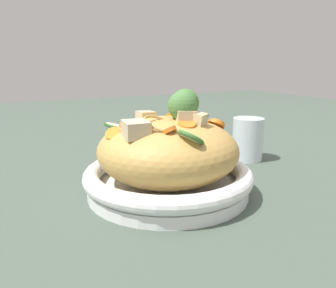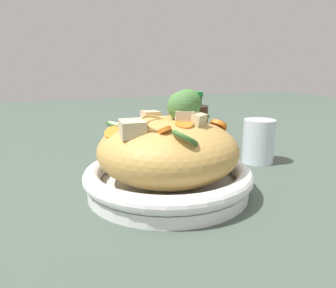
% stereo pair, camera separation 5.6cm
% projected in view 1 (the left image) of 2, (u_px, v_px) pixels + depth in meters
% --- Properties ---
extents(ground_plane, '(3.00, 3.00, 0.00)m').
position_uv_depth(ground_plane, '(168.00, 193.00, 0.58)').
color(ground_plane, '#435146').
extents(serving_bowl, '(0.28, 0.28, 0.05)m').
position_uv_depth(serving_bowl, '(168.00, 179.00, 0.57)').
color(serving_bowl, white).
rests_on(serving_bowl, ground_plane).
extents(noodle_heap, '(0.24, 0.24, 0.12)m').
position_uv_depth(noodle_heap, '(168.00, 150.00, 0.56)').
color(noodle_heap, tan).
rests_on(noodle_heap, serving_bowl).
extents(broccoli_florets, '(0.09, 0.10, 0.06)m').
position_uv_depth(broccoli_florets, '(184.00, 105.00, 0.56)').
color(broccoli_florets, '#98BC77').
rests_on(broccoli_florets, serving_bowl).
extents(carrot_coins, '(0.22, 0.13, 0.03)m').
position_uv_depth(carrot_coins, '(175.00, 124.00, 0.55)').
color(carrot_coins, orange).
rests_on(carrot_coins, serving_bowl).
extents(zucchini_slices, '(0.17, 0.18, 0.04)m').
position_uv_depth(zucchini_slices, '(170.00, 127.00, 0.53)').
color(zucchini_slices, beige).
rests_on(zucchini_slices, serving_bowl).
extents(chicken_chunks, '(0.14, 0.17, 0.04)m').
position_uv_depth(chicken_chunks, '(161.00, 122.00, 0.54)').
color(chicken_chunks, beige).
rests_on(chicken_chunks, serving_bowl).
extents(soy_sauce_bottle, '(0.06, 0.06, 0.15)m').
position_uv_depth(soy_sauce_bottle, '(185.00, 128.00, 0.80)').
color(soy_sauce_bottle, '#381E14').
rests_on(soy_sauce_bottle, ground_plane).
extents(drinking_glass, '(0.07, 0.07, 0.10)m').
position_uv_depth(drinking_glass, '(248.00, 139.00, 0.76)').
color(drinking_glass, silver).
rests_on(drinking_glass, ground_plane).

